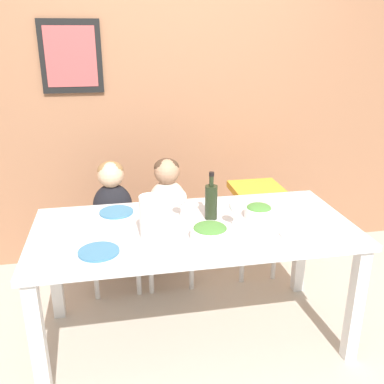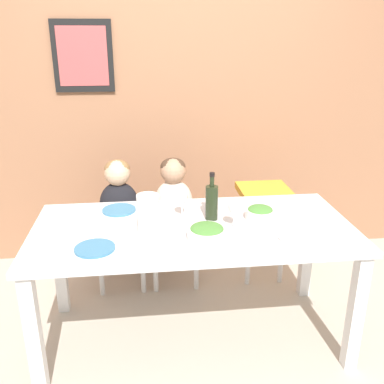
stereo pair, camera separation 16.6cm
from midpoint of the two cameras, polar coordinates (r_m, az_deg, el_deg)
ground_plane at (r=2.81m, az=1.94°, el=-18.50°), size 14.00×14.00×0.00m
wall_back at (r=3.37m, az=-0.79°, el=13.32°), size 10.00×0.09×2.70m
dining_table at (r=2.46m, az=2.12°, el=-6.57°), size 1.80×0.84×0.75m
chair_far_left at (r=3.14m, az=-7.93°, el=-5.57°), size 0.43×0.39×0.48m
chair_far_center at (r=3.15m, az=-0.90°, el=-5.27°), size 0.43×0.39×0.48m
chair_right_highchair at (r=3.21m, az=10.91°, el=-2.06°), size 0.36×0.33×0.71m
person_child_left at (r=3.01m, az=-8.23°, el=0.05°), size 0.27×0.18×0.48m
person_child_center at (r=3.02m, az=-0.94°, el=0.34°), size 0.27×0.18×0.48m
wine_bottle at (r=2.46m, az=4.57°, el=-1.27°), size 0.07×0.07×0.28m
paper_towel_roll at (r=2.25m, az=-3.74°, el=-3.25°), size 0.12×0.12×0.24m
wine_glass_near at (r=2.36m, az=7.66°, el=-2.09°), size 0.07×0.07×0.17m
wine_glass_far at (r=2.48m, az=0.57°, el=-0.82°), size 0.07×0.07×0.17m
salad_bowl_large at (r=2.25m, az=4.12°, el=-5.39°), size 0.21×0.21×0.08m
salad_bowl_small at (r=2.53m, az=10.93°, el=-2.76°), size 0.17×0.17×0.08m
dinner_plate_front_left at (r=2.20m, az=-10.72°, el=-7.43°), size 0.20×0.20×0.01m
dinner_plate_back_left at (r=2.63m, az=-7.94°, el=-2.40°), size 0.20×0.20×0.01m
dinner_plate_back_right at (r=2.73m, az=13.89°, el=-1.98°), size 0.20×0.20×0.01m
dinner_plate_front_right at (r=2.35m, az=15.87°, el=-5.92°), size 0.20×0.20×0.01m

